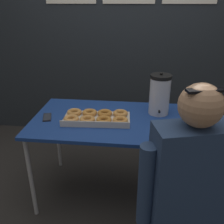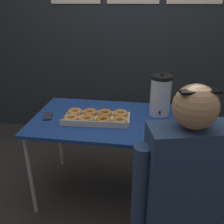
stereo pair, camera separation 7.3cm
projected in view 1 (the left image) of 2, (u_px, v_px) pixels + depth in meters
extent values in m
plane|color=#2D2B28|center=(117.00, 191.00, 2.37)|extent=(12.00, 12.00, 0.00)
cube|color=#23282D|center=(128.00, 26.00, 2.91)|extent=(6.00, 0.10, 2.77)
cube|color=navy|center=(118.00, 120.00, 2.06)|extent=(1.41, 0.78, 0.03)
cylinder|color=#ADADB2|center=(31.00, 179.00, 1.97)|extent=(0.03, 0.03, 0.74)
cylinder|color=#ADADB2|center=(203.00, 192.00, 1.84)|extent=(0.03, 0.03, 0.74)
cylinder|color=#ADADB2|center=(58.00, 136.00, 2.60)|extent=(0.03, 0.03, 0.74)
cylinder|color=#ADADB2|center=(188.00, 143.00, 2.46)|extent=(0.03, 0.03, 0.74)
cube|color=beige|center=(97.00, 119.00, 2.04)|extent=(0.55, 0.31, 0.02)
cube|color=beige|center=(95.00, 124.00, 1.90)|extent=(0.54, 0.04, 0.04)
torus|color=#D5934B|center=(71.00, 119.00, 1.98)|extent=(0.15, 0.15, 0.03)
torus|color=#CD8A43|center=(87.00, 119.00, 1.97)|extent=(0.17, 0.17, 0.03)
torus|color=#B7752E|center=(104.00, 120.00, 1.96)|extent=(0.16, 0.16, 0.03)
torus|color=#C8853E|center=(120.00, 120.00, 1.96)|extent=(0.13, 0.13, 0.03)
torus|color=#CB8942|center=(74.00, 112.00, 2.10)|extent=(0.12, 0.12, 0.03)
torus|color=#C17F37|center=(90.00, 113.00, 2.09)|extent=(0.16, 0.16, 0.03)
torus|color=#B7752D|center=(105.00, 113.00, 2.08)|extent=(0.13, 0.13, 0.03)
torus|color=#CD8A43|center=(120.00, 113.00, 2.08)|extent=(0.17, 0.17, 0.03)
cylinder|color=silver|center=(159.00, 96.00, 2.10)|extent=(0.17, 0.17, 0.31)
cylinder|color=black|center=(161.00, 77.00, 2.03)|extent=(0.18, 0.18, 0.03)
sphere|color=black|center=(161.00, 74.00, 2.02)|extent=(0.02, 0.02, 0.02)
cylinder|color=black|center=(159.00, 111.00, 2.06)|extent=(0.02, 0.04, 0.02)
cube|color=black|center=(47.00, 117.00, 2.07)|extent=(0.11, 0.16, 0.01)
cube|color=#2D333D|center=(47.00, 117.00, 2.07)|extent=(0.09, 0.14, 0.00)
cube|color=navy|center=(189.00, 177.00, 1.36)|extent=(0.46, 0.29, 0.63)
sphere|color=tan|center=(201.00, 105.00, 1.18)|extent=(0.22, 0.22, 0.22)
cube|color=black|center=(206.00, 90.00, 1.12)|extent=(0.19, 0.09, 0.01)
cylinder|color=navy|center=(146.00, 186.00, 1.34)|extent=(0.09, 0.09, 0.51)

